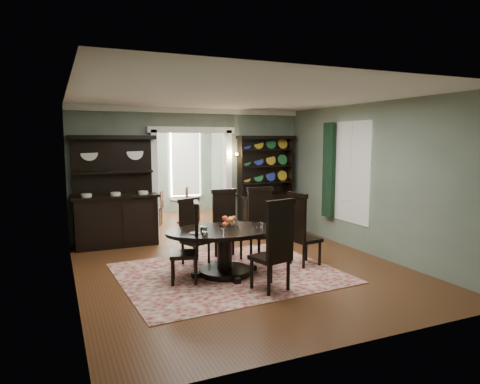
{
  "coord_description": "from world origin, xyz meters",
  "views": [
    {
      "loc": [
        -2.97,
        -6.64,
        2.28
      ],
      "look_at": [
        0.19,
        0.6,
        1.31
      ],
      "focal_mm": 32.0,
      "sensor_mm": 36.0,
      "label": 1
    }
  ],
  "objects_px": {
    "dining_table": "(225,243)",
    "parlor_table": "(184,207)",
    "welsh_dresser": "(267,197)",
    "sideboard": "(115,208)"
  },
  "relations": [
    {
      "from": "dining_table",
      "to": "parlor_table",
      "type": "xyz_separation_m",
      "value": [
        0.64,
        4.68,
        -0.11
      ]
    },
    {
      "from": "welsh_dresser",
      "to": "sideboard",
      "type": "bearing_deg",
      "value": 177.73
    },
    {
      "from": "dining_table",
      "to": "welsh_dresser",
      "type": "bearing_deg",
      "value": 54.89
    },
    {
      "from": "parlor_table",
      "to": "welsh_dresser",
      "type": "bearing_deg",
      "value": -49.01
    },
    {
      "from": "sideboard",
      "to": "parlor_table",
      "type": "distance_m",
      "value": 2.8
    },
    {
      "from": "sideboard",
      "to": "dining_table",
      "type": "bearing_deg",
      "value": -63.81
    },
    {
      "from": "sideboard",
      "to": "welsh_dresser",
      "type": "distance_m",
      "value": 3.65
    },
    {
      "from": "sideboard",
      "to": "parlor_table",
      "type": "height_order",
      "value": "sideboard"
    },
    {
      "from": "dining_table",
      "to": "parlor_table",
      "type": "distance_m",
      "value": 4.73
    },
    {
      "from": "dining_table",
      "to": "welsh_dresser",
      "type": "relative_size",
      "value": 0.87
    }
  ]
}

